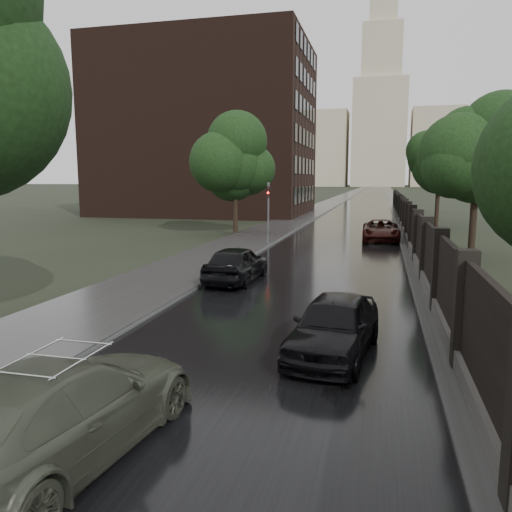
% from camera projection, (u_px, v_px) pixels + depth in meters
% --- Properties ---
extents(ground, '(800.00, 800.00, 0.00)m').
position_uv_depth(ground, '(182.00, 464.00, 7.43)').
color(ground, black).
rests_on(ground, ground).
extents(road, '(8.00, 420.00, 0.02)m').
position_uv_depth(road, '(374.00, 191.00, 189.58)').
color(road, black).
rests_on(road, ground).
extents(sidewalk_left, '(4.00, 420.00, 0.16)m').
position_uv_depth(sidewalk_left, '(358.00, 190.00, 191.01)').
color(sidewalk_left, '#2D2D2D').
rests_on(sidewalk_left, ground).
extents(verge_right, '(3.00, 420.00, 0.08)m').
position_uv_depth(verge_right, '(389.00, 191.00, 188.26)').
color(verge_right, '#2D2D2D').
rests_on(verge_right, ground).
extents(fence_right, '(0.45, 75.72, 2.70)m').
position_uv_depth(fence_right, '(406.00, 223.00, 36.87)').
color(fence_right, '#383533').
rests_on(fence_right, ground).
extents(tree_left_far, '(4.25, 4.25, 7.39)m').
position_uv_depth(tree_left_far, '(235.00, 165.00, 37.32)').
color(tree_left_far, black).
rests_on(tree_left_far, ground).
extents(tree_right_b, '(4.08, 4.08, 7.01)m').
position_uv_depth(tree_right_b, '(477.00, 165.00, 25.97)').
color(tree_right_b, black).
rests_on(tree_right_b, ground).
extents(tree_right_c, '(4.08, 4.08, 7.01)m').
position_uv_depth(tree_right_c, '(439.00, 171.00, 43.22)').
color(tree_right_c, black).
rests_on(tree_right_c, ground).
extents(traffic_light, '(0.16, 0.32, 4.00)m').
position_uv_depth(traffic_light, '(268.00, 208.00, 32.06)').
color(traffic_light, '#59595E').
rests_on(traffic_light, ground).
extents(brick_building, '(24.00, 18.00, 20.00)m').
position_uv_depth(brick_building, '(207.00, 131.00, 60.09)').
color(brick_building, black).
rests_on(brick_building, ground).
extents(stalinist_tower, '(92.00, 30.00, 159.00)m').
position_uv_depth(stalinist_tower, '(380.00, 120.00, 289.20)').
color(stalinist_tower, tan).
rests_on(stalinist_tower, ground).
extents(volga_sedan, '(2.67, 5.58, 1.57)m').
position_uv_depth(volga_sedan, '(60.00, 410.00, 7.44)').
color(volga_sedan, '#424739').
rests_on(volga_sedan, ground).
extents(hatchback_left, '(1.92, 4.51, 1.52)m').
position_uv_depth(hatchback_left, '(236.00, 264.00, 20.52)').
color(hatchback_left, black).
rests_on(hatchback_left, ground).
extents(car_right_near, '(2.28, 4.49, 1.47)m').
position_uv_depth(car_right_near, '(334.00, 325.00, 11.94)').
color(car_right_near, black).
rests_on(car_right_near, ground).
extents(car_right_far, '(2.57, 5.33, 1.46)m').
position_uv_depth(car_right_far, '(381.00, 230.00, 34.17)').
color(car_right_far, black).
rests_on(car_right_far, ground).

